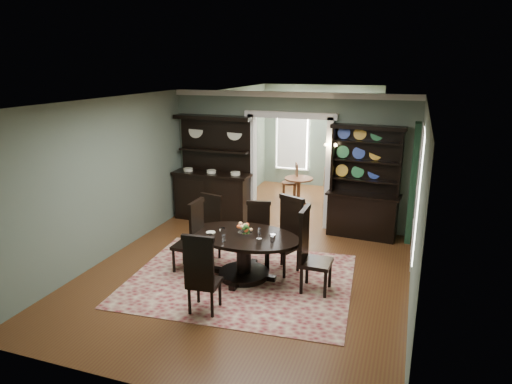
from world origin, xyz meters
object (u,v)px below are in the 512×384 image
at_px(sideboard, 213,184).
at_px(parlor_table, 299,187).
at_px(welsh_dresser, 364,197).
at_px(dining_table, 244,248).

height_order(sideboard, parlor_table, sideboard).
relative_size(welsh_dresser, parlor_table, 3.18).
relative_size(dining_table, welsh_dresser, 0.87).
bearing_deg(sideboard, dining_table, -56.10).
distance_m(dining_table, parlor_table, 4.55).
height_order(dining_table, parlor_table, dining_table).
xyz_separation_m(sideboard, parlor_table, (1.61, 1.85, -0.40)).
xyz_separation_m(dining_table, welsh_dresser, (1.70, 2.72, 0.32)).
relative_size(sideboard, welsh_dresser, 1.03).
bearing_deg(parlor_table, dining_table, -87.92).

